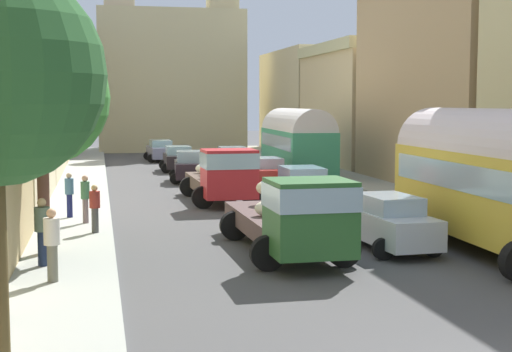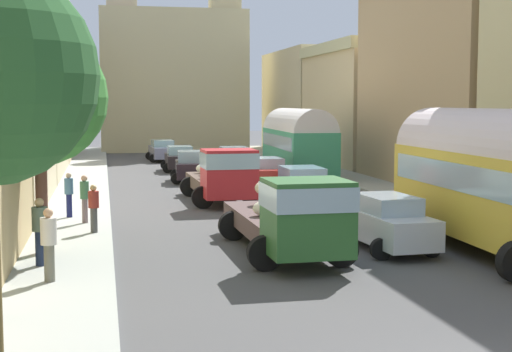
{
  "view_description": "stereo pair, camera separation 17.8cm",
  "coord_description": "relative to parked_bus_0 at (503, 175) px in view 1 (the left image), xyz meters",
  "views": [
    {
      "loc": [
        -6.39,
        -9.45,
        4.27
      ],
      "look_at": [
        0.0,
        21.28,
        1.23
      ],
      "focal_mm": 53.17,
      "sensor_mm": 36.0,
      "label": 1
    },
    {
      "loc": [
        -6.21,
        -9.49,
        4.27
      ],
      "look_at": [
        0.0,
        21.28,
        1.23
      ],
      "focal_mm": 53.17,
      "sensor_mm": 36.0,
      "label": 2
    }
  ],
  "objects": [
    {
      "name": "distant_church",
      "position": [
        -4.61,
        48.93,
        4.85
      ],
      "size": [
        12.79,
        6.48,
        20.45
      ],
      "color": "beige",
      "rests_on": "ground"
    },
    {
      "name": "pedestrian_3",
      "position": [
        -12.08,
        8.79,
        -1.25
      ],
      "size": [
        0.43,
        0.43,
        1.76
      ],
      "color": "#181D4D",
      "rests_on": "ground"
    },
    {
      "name": "pedestrian_0",
      "position": [
        -12.45,
        0.53,
        -1.2
      ],
      "size": [
        0.48,
        0.48,
        1.87
      ],
      "color": "#1C2841",
      "rests_on": "ground"
    },
    {
      "name": "pedestrian_2",
      "position": [
        -12.1,
        -1.29,
        -1.2
      ],
      "size": [
        0.52,
        0.52,
        1.86
      ],
      "color": "#6A695B",
      "rests_on": "ground"
    },
    {
      "name": "parked_bus_0",
      "position": [
        0.0,
        0.0,
        0.0
      ],
      "size": [
        3.47,
        9.98,
        4.11
      ],
      "color": "gold",
      "rests_on": "ground"
    },
    {
      "name": "pedestrian_1",
      "position": [
        -11.49,
        7.35,
        -1.22
      ],
      "size": [
        0.43,
        0.43,
        1.8
      ],
      "color": "slate",
      "rests_on": "ground"
    },
    {
      "name": "sidewalk_left",
      "position": [
        -11.86,
        17.33,
        -2.19
      ],
      "size": [
        2.5,
        70.0,
        0.14
      ],
      "primitive_type": "cube",
      "color": "#AAAEA5",
      "rests_on": "ground"
    },
    {
      "name": "cargo_truck_1",
      "position": [
        -5.89,
        12.32,
        -1.03
      ],
      "size": [
        3.05,
        6.74,
        2.4
      ],
      "color": "red",
      "rests_on": "ground"
    },
    {
      "name": "car_4",
      "position": [
        -2.86,
        10.76,
        -1.44
      ],
      "size": [
        2.39,
        4.25,
        1.65
      ],
      "color": "beige",
      "rests_on": "ground"
    },
    {
      "name": "car_6",
      "position": [
        -2.93,
        26.85,
        -1.48
      ],
      "size": [
        2.41,
        3.74,
        1.56
      ],
      "color": "black",
      "rests_on": "ground"
    },
    {
      "name": "car_0",
      "position": [
        -6.12,
        21.52,
        -1.42
      ],
      "size": [
        2.56,
        3.94,
        1.68
      ],
      "color": "black",
      "rests_on": "ground"
    },
    {
      "name": "building_left_4",
      "position": [
        -15.51,
        40.52,
        3.34
      ],
      "size": [
        5.28,
        14.13,
        11.13
      ],
      "color": "#D3B98B",
      "rests_on": "ground"
    },
    {
      "name": "building_right_4",
      "position": [
        6.76,
        43.79,
        2.07
      ],
      "size": [
        5.74,
        14.36,
        8.67
      ],
      "color": "beige",
      "rests_on": "ground"
    },
    {
      "name": "pedestrian_4",
      "position": [
        -11.17,
        5.31,
        -1.3
      ],
      "size": [
        0.42,
        0.42,
        1.68
      ],
      "color": "#474846",
      "rests_on": "ground"
    },
    {
      "name": "cargo_truck_0",
      "position": [
        -5.85,
        0.73,
        -1.07
      ],
      "size": [
        3.0,
        7.47,
        2.35
      ],
      "color": "#2A5E29",
      "rests_on": "ground"
    },
    {
      "name": "building_left_3",
      "position": [
        -15.82,
        26.43,
        3.55
      ],
      "size": [
        5.95,
        13.64,
        11.54
      ],
      "color": "beige",
      "rests_on": "ground"
    },
    {
      "name": "parked_bus_1",
      "position": [
        -0.0,
        22.43,
        -0.1
      ],
      "size": [
        3.58,
        9.4,
        3.95
      ],
      "color": "#3B9C6D",
      "rests_on": "ground"
    },
    {
      "name": "car_3",
      "position": [
        -2.8,
        1.38,
        -1.45
      ],
      "size": [
        2.28,
        4.14,
        1.61
      ],
      "color": "silver",
      "rests_on": "ground"
    },
    {
      "name": "car_1",
      "position": [
        -6.16,
        28.05,
        -1.47
      ],
      "size": [
        2.34,
        3.86,
        1.58
      ],
      "color": "black",
      "rests_on": "ground"
    },
    {
      "name": "car_2",
      "position": [
        -6.58,
        36.59,
        -1.47
      ],
      "size": [
        2.36,
        4.46,
        1.55
      ],
      "color": "slate",
      "rests_on": "ground"
    },
    {
      "name": "roadside_tree_1",
      "position": [
        -12.51,
        2.19,
        2.13
      ],
      "size": [
        3.7,
        3.7,
        6.26
      ],
      "color": "brown",
      "rests_on": "ground"
    },
    {
      "name": "building_right_3",
      "position": [
        6.01,
        30.24,
        1.91
      ],
      "size": [
        4.67,
        12.0,
        8.27
      ],
      "color": "#D8BF8B",
      "rests_on": "ground"
    },
    {
      "name": "building_right_2",
      "position": [
        6.06,
        16.6,
        3.24
      ],
      "size": [
        4.78,
        13.96,
        10.95
      ],
      "color": "tan",
      "rests_on": "ground"
    },
    {
      "name": "car_5",
      "position": [
        -2.92,
        17.61,
        -1.47
      ],
      "size": [
        2.45,
        3.89,
        1.55
      ],
      "color": "#B22922",
      "rests_on": "ground"
    },
    {
      "name": "sidewalk_right",
      "position": [
        2.64,
        17.33,
        -2.19
      ],
      "size": [
        2.5,
        70.0,
        0.14
      ],
      "primitive_type": "cube",
      "color": "#9A9B8C",
      "rests_on": "ground"
    },
    {
      "name": "ground_plane",
      "position": [
        -4.61,
        17.33,
        -2.26
      ],
      "size": [
        154.0,
        154.0,
        0.0
      ],
      "primitive_type": "plane",
      "color": "#4C4C4C"
    }
  ]
}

